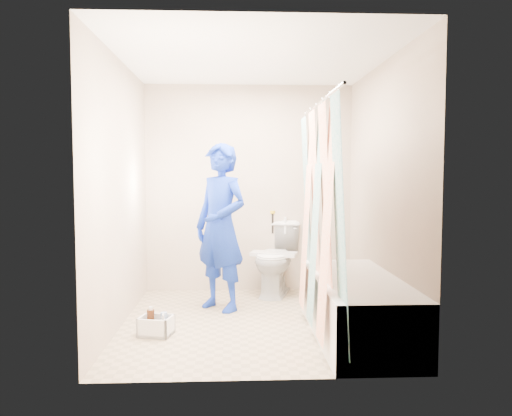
{
  "coord_description": "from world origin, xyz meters",
  "views": [
    {
      "loc": [
        -0.18,
        -4.53,
        1.38
      ],
      "look_at": [
        0.04,
        0.28,
        1.04
      ],
      "focal_mm": 35.0,
      "sensor_mm": 36.0,
      "label": 1
    }
  ],
  "objects_px": {
    "plumber": "(221,227)",
    "toilet": "(276,258)",
    "bathtub": "(356,305)",
    "cleaning_caddy": "(157,327)"
  },
  "relations": [
    {
      "from": "plumber",
      "to": "bathtub",
      "type": "bearing_deg",
      "value": 3.41
    },
    {
      "from": "bathtub",
      "to": "toilet",
      "type": "bearing_deg",
      "value": 110.07
    },
    {
      "from": "bathtub",
      "to": "plumber",
      "type": "xyz_separation_m",
      "value": [
        -1.16,
        0.89,
        0.57
      ]
    },
    {
      "from": "bathtub",
      "to": "cleaning_caddy",
      "type": "bearing_deg",
      "value": 176.98
    },
    {
      "from": "plumber",
      "to": "cleaning_caddy",
      "type": "relative_size",
      "value": 5.37
    },
    {
      "from": "plumber",
      "to": "cleaning_caddy",
      "type": "height_order",
      "value": "plumber"
    },
    {
      "from": "plumber",
      "to": "toilet",
      "type": "bearing_deg",
      "value": 85.93
    },
    {
      "from": "bathtub",
      "to": "toilet",
      "type": "height_order",
      "value": "toilet"
    },
    {
      "from": "bathtub",
      "to": "plumber",
      "type": "relative_size",
      "value": 1.04
    },
    {
      "from": "toilet",
      "to": "cleaning_caddy",
      "type": "bearing_deg",
      "value": -112.26
    }
  ]
}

